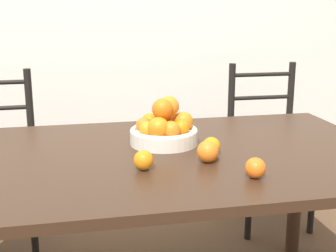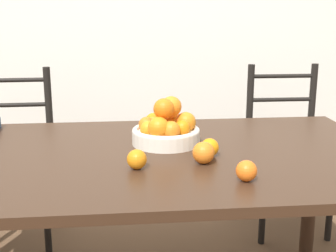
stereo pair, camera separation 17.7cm
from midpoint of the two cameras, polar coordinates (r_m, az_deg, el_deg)
The scene contains 8 objects.
wall_back at distance 3.23m, azimuth -8.85°, elevation 14.73°, with size 8.00×0.06×2.60m.
dining_table at distance 1.78m, azimuth -5.25°, elevation -5.90°, with size 1.85×1.04×0.74m.
fruit_bowl at distance 1.86m, azimuth -3.16°, elevation -0.28°, with size 0.27×0.27×0.19m.
orange_loose_0 at distance 1.58m, azimuth -6.23°, elevation -4.22°, with size 0.07×0.07×0.07m.
orange_loose_1 at distance 1.73m, azimuth 2.39°, elevation -2.51°, with size 0.07×0.07×0.07m.
orange_loose_2 at distance 1.64m, azimuth 1.81°, elevation -3.18°, with size 0.08×0.08×0.08m.
orange_loose_3 at distance 1.51m, azimuth 7.31°, elevation -5.15°, with size 0.07×0.07×0.07m.
chair_right at distance 2.82m, azimuth 10.33°, elevation -2.68°, with size 0.43×0.41×0.95m.
Camera 1 is at (-0.27, -1.65, 1.27)m, focal length 50.00 mm.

